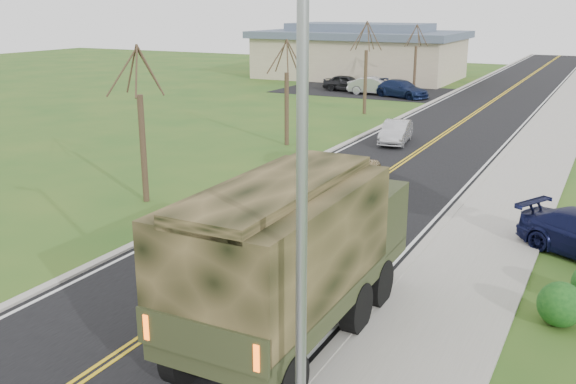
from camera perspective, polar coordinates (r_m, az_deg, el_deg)
The scene contains 17 objects.
ground at distance 14.79m, azimuth -16.23°, elevation -14.67°, with size 160.00×160.00×0.00m, color #27521B.
road at distance 50.33m, azimuth 16.80°, elevation 7.08°, with size 8.00×120.00×0.01m, color black.
curb_right at distance 49.73m, azimuth 21.51°, elevation 6.60°, with size 0.30×120.00×0.12m, color #9E998E.
sidewalk_right at distance 49.59m, azimuth 23.52°, elevation 6.35°, with size 3.20×120.00×0.10m, color #9E998E.
curb_left at distance 51.24m, azimuth 12.22°, elevation 7.60°, with size 0.30×120.00×0.10m, color #9E998E.
street_light at distance 9.90m, azimuth 0.71°, elevation -1.43°, with size 1.65×0.22×8.00m.
bare_tree_a at distance 25.34m, azimuth -12.83°, elevation 4.90°, with size 1.93×2.26×6.08m.
bare_tree_b at distance 35.24m, azimuth -0.12°, elevation 8.16°, with size 1.83×2.14×5.73m.
bare_tree_c at distance 46.10m, azimuth 6.91°, elevation 10.34°, with size 2.04×2.39×6.42m.
bare_tree_d at distance 57.46m, azimuth 11.23°, elevation 11.08°, with size 1.88×2.20×5.91m.
commercial_building at distance 69.76m, azimuth 6.40°, elevation 12.25°, with size 25.50×21.50×5.65m.
military_truck at distance 14.39m, azimuth 0.57°, elevation -4.84°, with size 2.81×7.93×3.94m.
suv_champagne at distance 27.20m, azimuth 5.09°, elevation 1.65°, with size 2.02×4.38×1.22m, color tan.
sedan_silver at distance 36.48m, azimuth 9.57°, elevation 5.27°, with size 1.33×3.81×1.26m, color #B8B8BD.
lot_car_dark at distance 58.62m, azimuth 5.24°, elevation 9.62°, with size 1.72×4.27×1.45m, color black.
lot_car_silver at distance 56.59m, azimuth 7.70°, elevation 9.33°, with size 1.59×4.55×1.50m, color #A9A8AD.
lot_car_navy at distance 55.15m, azimuth 10.06°, elevation 9.02°, with size 2.02×4.98×1.44m, color #101B3D.
Camera 1 is at (9.14, -8.93, 7.44)m, focal length 40.00 mm.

